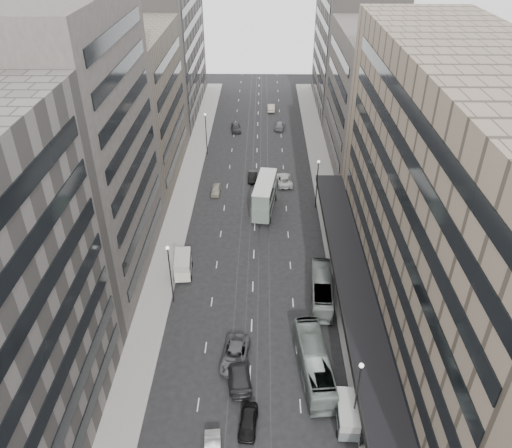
# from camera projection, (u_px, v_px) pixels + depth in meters

# --- Properties ---
(ground) EXTENTS (220.00, 220.00, 0.00)m
(ground) POSITION_uv_depth(u_px,v_px,m) (250.00, 381.00, 51.19)
(ground) COLOR black
(ground) RESTS_ON ground
(sidewalk_right) EXTENTS (4.00, 125.00, 0.15)m
(sidewalk_right) POSITION_uv_depth(u_px,v_px,m) (328.00, 199.00, 82.55)
(sidewalk_right) COLOR gray
(sidewalk_right) RESTS_ON ground
(sidewalk_left) EXTENTS (4.00, 125.00, 0.15)m
(sidewalk_left) POSITION_uv_depth(u_px,v_px,m) (183.00, 198.00, 82.84)
(sidewalk_left) COLOR gray
(sidewalk_left) RESTS_ON ground
(department_store) EXTENTS (19.20, 60.00, 30.00)m
(department_store) POSITION_uv_depth(u_px,v_px,m) (466.00, 218.00, 49.58)
(department_store) COLOR #796A58
(department_store) RESTS_ON ground
(building_right_mid) EXTENTS (15.00, 28.00, 24.00)m
(building_right_mid) POSITION_uv_depth(u_px,v_px,m) (378.00, 100.00, 88.18)
(building_right_mid) COLOR #4A4440
(building_right_mid) RESTS_ON ground
(building_right_far) EXTENTS (15.00, 32.00, 28.00)m
(building_right_far) POSITION_uv_depth(u_px,v_px,m) (354.00, 48.00, 112.34)
(building_right_far) COLOR slate
(building_right_far) RESTS_ON ground
(building_left_b) EXTENTS (15.00, 26.00, 34.00)m
(building_left_b) POSITION_uv_depth(u_px,v_px,m) (69.00, 150.00, 58.25)
(building_left_b) COLOR #4A4440
(building_left_b) RESTS_ON ground
(building_left_c) EXTENTS (15.00, 28.00, 25.00)m
(building_left_c) POSITION_uv_depth(u_px,v_px,m) (128.00, 108.00, 83.39)
(building_left_c) COLOR #696052
(building_left_c) RESTS_ON ground
(building_left_d) EXTENTS (15.00, 38.00, 28.00)m
(building_left_d) POSITION_uv_depth(u_px,v_px,m) (161.00, 50.00, 110.34)
(building_left_d) COLOR slate
(building_left_d) RESTS_ON ground
(lamp_right_near) EXTENTS (0.44, 0.44, 8.32)m
(lamp_right_near) POSITION_uv_depth(u_px,v_px,m) (358.00, 388.00, 44.05)
(lamp_right_near) COLOR #262628
(lamp_right_near) RESTS_ON ground
(lamp_right_far) EXTENTS (0.44, 0.44, 8.32)m
(lamp_right_far) POSITION_uv_depth(u_px,v_px,m) (317.00, 178.00, 77.70)
(lamp_right_far) COLOR #262628
(lamp_right_far) RESTS_ON ground
(lamp_left_near) EXTENTS (0.44, 0.44, 8.32)m
(lamp_left_near) POSITION_uv_depth(u_px,v_px,m) (170.00, 268.00, 58.59)
(lamp_left_near) COLOR #262628
(lamp_left_near) RESTS_ON ground
(lamp_left_far) EXTENTS (0.44, 0.44, 8.32)m
(lamp_left_far) POSITION_uv_depth(u_px,v_px,m) (206.00, 129.00, 94.76)
(lamp_left_far) COLOR #262628
(lamp_left_far) RESTS_ON ground
(bus_near) EXTENTS (3.72, 11.52, 3.15)m
(bus_near) POSITION_uv_depth(u_px,v_px,m) (314.00, 363.00, 51.17)
(bus_near) COLOR gray
(bus_near) RESTS_ON ground
(bus_far) EXTENTS (3.10, 10.38, 2.85)m
(bus_far) POSITION_uv_depth(u_px,v_px,m) (322.00, 289.00, 61.17)
(bus_far) COLOR gray
(bus_far) RESTS_ON ground
(double_decker) EXTENTS (4.02, 9.84, 5.23)m
(double_decker) POSITION_uv_depth(u_px,v_px,m) (265.00, 195.00, 78.10)
(double_decker) COLOR slate
(double_decker) RESTS_ON ground
(vw_microbus) EXTENTS (2.22, 4.57, 2.42)m
(vw_microbus) POSITION_uv_depth(u_px,v_px,m) (347.00, 413.00, 46.33)
(vw_microbus) COLOR slate
(vw_microbus) RESTS_ON ground
(panel_van) EXTENTS (2.55, 4.67, 2.84)m
(panel_van) POSITION_uv_depth(u_px,v_px,m) (183.00, 264.00, 65.17)
(panel_van) COLOR white
(panel_van) RESTS_ON ground
(sedan_0) EXTENTS (2.01, 4.24, 1.40)m
(sedan_0) POSITION_uv_depth(u_px,v_px,m) (248.00, 422.00, 46.35)
(sedan_0) COLOR black
(sedan_0) RESTS_ON ground
(sedan_2) EXTENTS (3.31, 6.03, 1.60)m
(sedan_2) POSITION_uv_depth(u_px,v_px,m) (235.00, 355.00, 53.08)
(sedan_2) COLOR #505052
(sedan_2) RESTS_ON ground
(sedan_3) EXTENTS (3.07, 6.11, 1.70)m
(sedan_3) POSITION_uv_depth(u_px,v_px,m) (239.00, 374.00, 50.88)
(sedan_3) COLOR #242426
(sedan_3) RESTS_ON ground
(sedan_4) EXTENTS (1.65, 3.92, 1.32)m
(sedan_4) POSITION_uv_depth(u_px,v_px,m) (216.00, 190.00, 84.02)
(sedan_4) COLOR #9D9782
(sedan_4) RESTS_ON ground
(sedan_5) EXTENTS (1.52, 4.17, 1.37)m
(sedan_5) POSITION_uv_depth(u_px,v_px,m) (253.00, 176.00, 88.12)
(sedan_5) COLOR black
(sedan_5) RESTS_ON ground
(sedan_6) EXTENTS (3.05, 5.80, 1.56)m
(sedan_6) POSITION_uv_depth(u_px,v_px,m) (284.00, 179.00, 86.93)
(sedan_6) COLOR #B9B8B4
(sedan_6) RESTS_ON ground
(sedan_7) EXTENTS (2.48, 5.09, 1.42)m
(sedan_7) POSITION_uv_depth(u_px,v_px,m) (280.00, 126.00, 108.27)
(sedan_7) COLOR slate
(sedan_7) RESTS_ON ground
(sedan_8) EXTENTS (2.48, 4.93, 1.61)m
(sedan_8) POSITION_uv_depth(u_px,v_px,m) (236.00, 127.00, 107.11)
(sedan_8) COLOR #2B2B2E
(sedan_8) RESTS_ON ground
(sedan_9) EXTENTS (1.69, 4.75, 1.56)m
(sedan_9) POSITION_uv_depth(u_px,v_px,m) (271.00, 108.00, 117.64)
(sedan_9) COLOR #B9AC99
(sedan_9) RESTS_ON ground
(pedestrian) EXTENTS (0.70, 0.68, 1.61)m
(pedestrian) POSITION_uv_depth(u_px,v_px,m) (362.00, 440.00, 44.51)
(pedestrian) COLOR black
(pedestrian) RESTS_ON sidewalk_right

